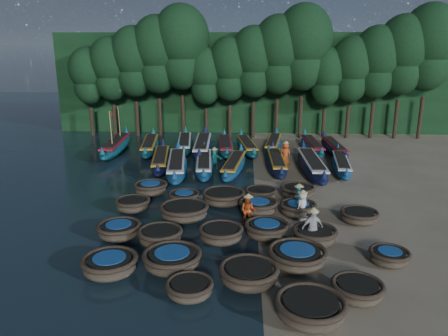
{
  "coord_description": "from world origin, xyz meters",
  "views": [
    {
      "loc": [
        -0.7,
        -22.59,
        8.86
      ],
      "look_at": [
        -1.97,
        3.98,
        1.3
      ],
      "focal_mm": 35.0,
      "sensor_mm": 36.0,
      "label": 1
    }
  ],
  "objects_px": {
    "coracle_13": "(267,229)",
    "coracle_19": "(359,216)",
    "coracle_2": "(190,288)",
    "coracle_20": "(151,188)",
    "long_boat_2": "(161,160)",
    "long_boat_5": "(234,165)",
    "long_boat_10": "(150,146)",
    "long_boat_7": "(312,165)",
    "long_boat_14": "(247,146)",
    "coracle_18": "(298,208)",
    "long_boat_8": "(341,165)",
    "coracle_9": "(389,257)",
    "long_boat_11": "(185,144)",
    "long_boat_17": "(334,148)",
    "coracle_8": "(297,256)",
    "fisherman_2": "(248,210)",
    "fisherman_1": "(299,197)",
    "fisherman_6": "(285,153)",
    "coracle_7": "(249,274)",
    "coracle_23": "(261,194)",
    "fisherman_5": "(215,158)",
    "coracle_17": "(258,207)",
    "long_boat_16": "(312,146)",
    "coracle_5": "(110,265)",
    "coracle_11": "(160,236)",
    "coracle_24": "(298,191)",
    "fisherman_3": "(312,226)",
    "long_boat_15": "(273,144)",
    "coracle_14": "(315,235)",
    "coracle_22": "(224,197)",
    "coracle_6": "(172,259)",
    "long_boat_12": "(203,146)",
    "coracle_21": "(184,197)",
    "coracle_15": "(133,204)",
    "coracle_4": "(357,290)",
    "long_boat_6": "(276,162)",
    "long_boat_9": "(116,146)",
    "long_boat_4": "(204,164)",
    "fisherman_4": "(313,226)",
    "coracle_10": "(119,230)",
    "coracle_12": "(221,234)",
    "coracle_16": "(184,211)",
    "fisherman_0": "(302,205)",
    "long_boat_13": "(225,146)"
  },
  "relations": [
    {
      "from": "coracle_12",
      "to": "coracle_24",
      "type": "relative_size",
      "value": 0.88
    },
    {
      "from": "coracle_20",
      "to": "long_boat_17",
      "type": "distance_m",
      "value": 17.11
    },
    {
      "from": "coracle_2",
      "to": "fisherman_2",
      "type": "relative_size",
      "value": 1.17
    },
    {
      "from": "long_boat_12",
      "to": "fisherman_3",
      "type": "xyz_separation_m",
      "value": [
        6.65,
        -16.75,
        0.2
      ]
    },
    {
      "from": "coracle_17",
      "to": "coracle_23",
      "type": "height_order",
      "value": "coracle_17"
    },
    {
      "from": "long_boat_2",
      "to": "long_boat_5",
      "type": "height_order",
      "value": "long_boat_2"
    },
    {
      "from": "long_boat_6",
      "to": "long_boat_10",
      "type": "height_order",
      "value": "long_boat_10"
    },
    {
      "from": "coracle_10",
      "to": "coracle_21",
      "type": "xyz_separation_m",
      "value": [
        2.45,
        4.72,
        -0.01
      ]
    },
    {
      "from": "coracle_4",
      "to": "long_boat_8",
      "type": "xyz_separation_m",
      "value": [
        2.92,
        16.74,
        0.08
      ]
    },
    {
      "from": "long_boat_12",
      "to": "coracle_21",
      "type": "bearing_deg",
      "value": -91.64
    },
    {
      "from": "coracle_8",
      "to": "long_boat_5",
      "type": "xyz_separation_m",
      "value": [
        -2.95,
        13.71,
        0.05
      ]
    },
    {
      "from": "fisherman_3",
      "to": "long_boat_15",
      "type": "bearing_deg",
      "value": 87.03
    },
    {
      "from": "long_boat_11",
      "to": "fisherman_3",
      "type": "bearing_deg",
      "value": -71.42
    },
    {
      "from": "coracle_4",
      "to": "long_boat_5",
      "type": "xyz_separation_m",
      "value": [
        -4.83,
        16.08,
        0.1
      ]
    },
    {
      "from": "long_boat_5",
      "to": "fisherman_2",
      "type": "height_order",
      "value": "fisherman_2"
    },
    {
      "from": "coracle_20",
      "to": "long_boat_10",
      "type": "distance_m",
      "value": 11.28
    },
    {
      "from": "coracle_7",
      "to": "coracle_23",
      "type": "bearing_deg",
      "value": 85.35
    },
    {
      "from": "coracle_17",
      "to": "fisherman_5",
      "type": "distance_m",
      "value": 9.42
    },
    {
      "from": "coracle_6",
      "to": "long_boat_14",
      "type": "xyz_separation_m",
      "value": [
        3.07,
        20.38,
        0.05
      ]
    },
    {
      "from": "coracle_2",
      "to": "long_boat_16",
      "type": "relative_size",
      "value": 0.28
    },
    {
      "from": "long_boat_4",
      "to": "coracle_23",
      "type": "bearing_deg",
      "value": -61.58
    },
    {
      "from": "coracle_14",
      "to": "coracle_22",
      "type": "height_order",
      "value": "coracle_22"
    },
    {
      "from": "coracle_2",
      "to": "long_boat_7",
      "type": "distance_m",
      "value": 17.57
    },
    {
      "from": "coracle_17",
      "to": "coracle_19",
      "type": "distance_m",
      "value": 5.22
    },
    {
      "from": "coracle_9",
      "to": "long_boat_9",
      "type": "relative_size",
      "value": 0.23
    },
    {
      "from": "long_boat_10",
      "to": "fisherman_5",
      "type": "relative_size",
      "value": 4.66
    },
    {
      "from": "fisherman_3",
      "to": "long_boat_9",
      "type": "bearing_deg",
      "value": 124.99
    },
    {
      "from": "coracle_9",
      "to": "long_boat_16",
      "type": "distance_m",
      "value": 19.9
    },
    {
      "from": "long_boat_2",
      "to": "long_boat_5",
      "type": "bearing_deg",
      "value": -19.03
    },
    {
      "from": "coracle_18",
      "to": "long_boat_8",
      "type": "xyz_separation_m",
      "value": [
        4.11,
        8.82,
        0.05
      ]
    },
    {
      "from": "coracle_23",
      "to": "fisherman_2",
      "type": "xyz_separation_m",
      "value": [
        -0.77,
        -3.69,
        0.43
      ]
    },
    {
      "from": "coracle_11",
      "to": "coracle_19",
      "type": "distance_m",
      "value": 10.16
    },
    {
      "from": "long_boat_2",
      "to": "long_boat_7",
      "type": "relative_size",
      "value": 0.89
    },
    {
      "from": "long_boat_7",
      "to": "long_boat_2",
      "type": "bearing_deg",
      "value": 173.0
    },
    {
      "from": "coracle_15",
      "to": "long_boat_15",
      "type": "xyz_separation_m",
      "value": [
        8.57,
        14.98,
        0.1
      ]
    },
    {
      "from": "coracle_9",
      "to": "coracle_24",
      "type": "bearing_deg",
      "value": 109.68
    },
    {
      "from": "coracle_11",
      "to": "fisherman_6",
      "type": "bearing_deg",
      "value": 63.98
    },
    {
      "from": "coracle_13",
      "to": "coracle_19",
      "type": "height_order",
      "value": "coracle_13"
    },
    {
      "from": "coracle_5",
      "to": "coracle_11",
      "type": "height_order",
      "value": "same"
    },
    {
      "from": "long_boat_10",
      "to": "long_boat_7",
      "type": "bearing_deg",
      "value": -31.29
    },
    {
      "from": "coracle_17",
      "to": "coracle_19",
      "type": "bearing_deg",
      "value": -9.76
    },
    {
      "from": "coracle_16",
      "to": "long_boat_8",
      "type": "height_order",
      "value": "long_boat_8"
    },
    {
      "from": "long_boat_14",
      "to": "fisherman_4",
      "type": "bearing_deg",
      "value": -89.45
    },
    {
      "from": "coracle_4",
      "to": "long_boat_13",
      "type": "xyz_separation_m",
      "value": [
        -5.72,
        22.19,
        0.11
      ]
    },
    {
      "from": "fisherman_1",
      "to": "fisherman_6",
      "type": "height_order",
      "value": "fisherman_6"
    },
    {
      "from": "coracle_9",
      "to": "long_boat_11",
      "type": "bearing_deg",
      "value": 119.37
    },
    {
      "from": "coracle_2",
      "to": "coracle_20",
      "type": "relative_size",
      "value": 0.88
    },
    {
      "from": "coracle_4",
      "to": "coracle_9",
      "type": "relative_size",
      "value": 1.1
    },
    {
      "from": "long_boat_7",
      "to": "long_boat_14",
      "type": "height_order",
      "value": "long_boat_7"
    },
    {
      "from": "coracle_7",
      "to": "fisherman_0",
      "type": "height_order",
      "value": "fisherman_0"
    }
  ]
}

